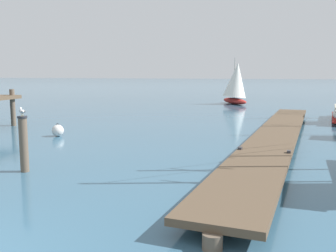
{
  "coord_description": "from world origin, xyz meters",
  "views": [
    {
      "loc": [
        5.6,
        -3.76,
        3.04
      ],
      "look_at": [
        2.12,
        7.47,
        1.4
      ],
      "focal_mm": 40.64,
      "sensor_mm": 36.0,
      "label": 1
    }
  ],
  "objects_px": {
    "perched_seagull": "(22,111)",
    "mooring_buoy": "(58,130)",
    "mooring_piling": "(24,143)",
    "distant_sailboat": "(236,83)"
  },
  "relations": [
    {
      "from": "mooring_piling",
      "to": "perched_seagull",
      "type": "height_order",
      "value": "perched_seagull"
    },
    {
      "from": "mooring_buoy",
      "to": "distant_sailboat",
      "type": "height_order",
      "value": "distant_sailboat"
    },
    {
      "from": "perched_seagull",
      "to": "mooring_buoy",
      "type": "relative_size",
      "value": 0.52
    },
    {
      "from": "mooring_piling",
      "to": "distant_sailboat",
      "type": "height_order",
      "value": "distant_sailboat"
    },
    {
      "from": "mooring_buoy",
      "to": "distant_sailboat",
      "type": "distance_m",
      "value": 22.77
    },
    {
      "from": "mooring_piling",
      "to": "distant_sailboat",
      "type": "relative_size",
      "value": 0.38
    },
    {
      "from": "distant_sailboat",
      "to": "mooring_buoy",
      "type": "bearing_deg",
      "value": -104.69
    },
    {
      "from": "perched_seagull",
      "to": "mooring_buoy",
      "type": "xyz_separation_m",
      "value": [
        -2.82,
        6.1,
        -1.6
      ]
    },
    {
      "from": "mooring_piling",
      "to": "distant_sailboat",
      "type": "bearing_deg",
      "value": 84.01
    },
    {
      "from": "perched_seagull",
      "to": "mooring_buoy",
      "type": "bearing_deg",
      "value": 114.82
    }
  ]
}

